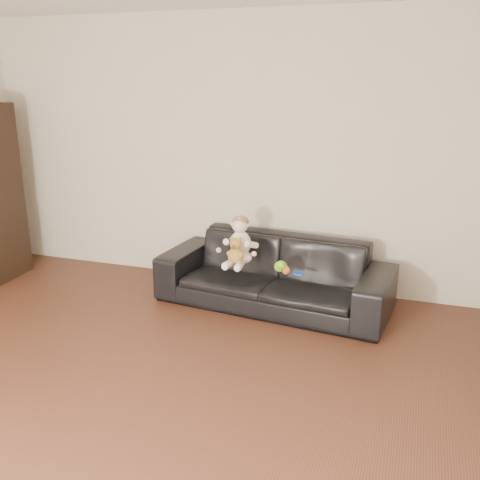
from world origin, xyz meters
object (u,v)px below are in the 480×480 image
(teddy_bear, at_px, (236,251))
(toy_green, at_px, (281,266))
(sofa, at_px, (274,273))
(baby, at_px, (240,243))
(toy_rattle, at_px, (286,271))
(toy_blue_disc, at_px, (298,273))

(teddy_bear, bearing_deg, toy_green, 1.92)
(teddy_bear, relative_size, toy_green, 1.74)
(sofa, xyz_separation_m, toy_green, (0.11, -0.19, 0.14))
(sofa, distance_m, baby, 0.43)
(toy_rattle, relative_size, toy_blue_disc, 0.72)
(baby, relative_size, toy_green, 3.22)
(sofa, bearing_deg, baby, -152.74)
(toy_green, xyz_separation_m, toy_rattle, (0.06, -0.06, -0.01))
(sofa, relative_size, toy_rattle, 30.25)
(teddy_bear, bearing_deg, toy_blue_disc, -0.85)
(baby, relative_size, toy_rattle, 6.39)
(toy_rattle, xyz_separation_m, toy_blue_disc, (0.09, 0.05, -0.03))
(sofa, height_order, toy_green, sofa)
(sofa, height_order, baby, baby)
(sofa, distance_m, toy_blue_disc, 0.34)
(baby, height_order, teddy_bear, baby)
(sofa, distance_m, toy_green, 0.26)
(toy_green, height_order, toy_blue_disc, toy_green)
(teddy_bear, height_order, toy_blue_disc, teddy_bear)
(toy_green, bearing_deg, sofa, 120.13)
(sofa, relative_size, teddy_bear, 8.73)
(toy_green, bearing_deg, teddy_bear, -171.36)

